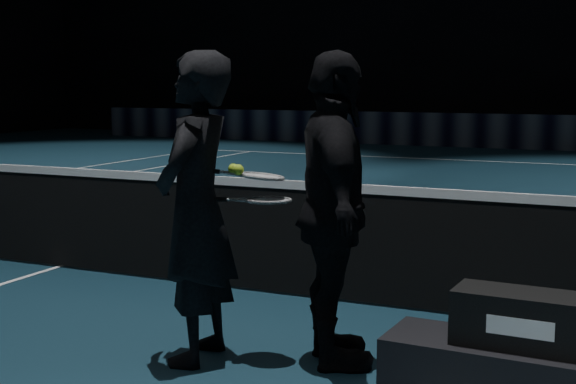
# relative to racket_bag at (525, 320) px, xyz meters

# --- Properties ---
(floor) EXTENTS (36.00, 36.00, 0.00)m
(floor) POSITION_rel_racket_bag_xyz_m (-4.52, 1.79, -0.56)
(floor) COLOR #0E2833
(floor) RESTS_ON ground
(court_lines) EXTENTS (10.98, 23.78, 0.01)m
(court_lines) POSITION_rel_racket_bag_xyz_m (-4.52, 1.79, -0.55)
(court_lines) COLOR white
(court_lines) RESTS_ON floor
(net_mesh) EXTENTS (12.80, 0.02, 0.86)m
(net_mesh) POSITION_rel_racket_bag_xyz_m (-4.52, 1.79, -0.11)
(net_mesh) COLOR black
(net_mesh) RESTS_ON floor
(net_tape) EXTENTS (12.80, 0.03, 0.07)m
(net_tape) POSITION_rel_racket_bag_xyz_m (-4.52, 1.79, 0.36)
(net_tape) COLOR white
(net_tape) RESTS_ON net_mesh
(sponsor_backdrop) EXTENTS (22.00, 0.15, 0.90)m
(sponsor_backdrop) POSITION_rel_racket_bag_xyz_m (-4.52, 17.29, -0.11)
(sponsor_backdrop) COLOR black
(sponsor_backdrop) RESTS_ON floor
(racket_bag) EXTENTS (0.71, 0.33, 0.28)m
(racket_bag) POSITION_rel_racket_bag_xyz_m (0.00, 0.00, 0.00)
(racket_bag) COLOR black
(racket_bag) RESTS_ON player_bench
(bag_signature) EXTENTS (0.33, 0.02, 0.09)m
(bag_signature) POSITION_rel_racket_bag_xyz_m (0.00, -0.15, 0.00)
(bag_signature) COLOR white
(bag_signature) RESTS_ON racket_bag
(player_a) EXTENTS (0.55, 0.76, 1.93)m
(player_a) POSITION_rel_racket_bag_xyz_m (-2.01, 0.17, 0.41)
(player_a) COLOR black
(player_a) RESTS_ON floor
(player_b) EXTENTS (0.96, 1.22, 1.93)m
(player_b) POSITION_rel_racket_bag_xyz_m (-1.20, 0.44, 0.41)
(player_b) COLOR black
(player_b) RESTS_ON floor
(racket_lower) EXTENTS (0.71, 0.43, 0.03)m
(racket_lower) POSITION_rel_racket_bag_xyz_m (-1.58, 0.31, 0.47)
(racket_lower) COLOR black
(racket_lower) RESTS_ON player_a
(racket_upper) EXTENTS (0.71, 0.47, 0.10)m
(racket_upper) POSITION_rel_racket_bag_xyz_m (-1.64, 0.33, 0.61)
(racket_upper) COLOR black
(racket_upper) RESTS_ON player_b
(tennis_balls) EXTENTS (0.12, 0.10, 0.12)m
(tennis_balls) POSITION_rel_racket_bag_xyz_m (-1.77, 0.25, 0.67)
(tennis_balls) COLOR #97C329
(tennis_balls) RESTS_ON racket_upper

